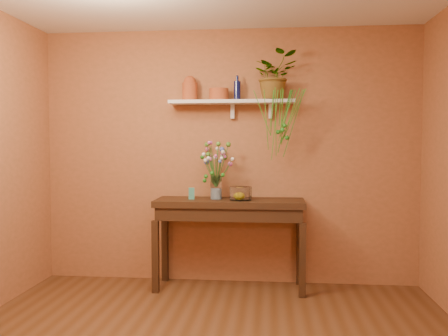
% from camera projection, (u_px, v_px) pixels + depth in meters
% --- Properties ---
extents(room, '(4.04, 4.04, 2.70)m').
position_uv_depth(room, '(200.00, 165.00, 2.97)').
color(room, brown).
rests_on(room, ground).
extents(sideboard, '(1.51, 0.49, 0.92)m').
position_uv_depth(sideboard, '(230.00, 212.00, 4.72)').
color(sideboard, '#311B10').
rests_on(sideboard, ground).
extents(wall_shelf, '(1.30, 0.24, 0.19)m').
position_uv_depth(wall_shelf, '(233.00, 102.00, 4.79)').
color(wall_shelf, white).
rests_on(wall_shelf, room).
extents(terracotta_jug, '(0.20, 0.20, 0.26)m').
position_uv_depth(terracotta_jug, '(190.00, 89.00, 4.85)').
color(terracotta_jug, '#A84D27').
rests_on(terracotta_jug, wall_shelf).
extents(terracotta_pot, '(0.24, 0.24, 0.12)m').
position_uv_depth(terracotta_pot, '(219.00, 95.00, 4.81)').
color(terracotta_pot, '#A84D27').
rests_on(terracotta_pot, wall_shelf).
extents(blue_bottle, '(0.09, 0.09, 0.26)m').
position_uv_depth(blue_bottle, '(237.00, 90.00, 4.80)').
color(blue_bottle, '#0B103E').
rests_on(blue_bottle, wall_shelf).
extents(spider_plant, '(0.54, 0.50, 0.49)m').
position_uv_depth(spider_plant, '(274.00, 76.00, 4.71)').
color(spider_plant, '#24741B').
rests_on(spider_plant, wall_shelf).
extents(plant_fronds, '(0.51, 0.34, 0.70)m').
position_uv_depth(plant_fronds, '(282.00, 123.00, 4.58)').
color(plant_fronds, '#24741B').
rests_on(plant_fronds, wall_shelf).
extents(glass_vase, '(0.12, 0.12, 0.24)m').
position_uv_depth(glass_vase, '(216.00, 189.00, 4.74)').
color(glass_vase, white).
rests_on(glass_vase, sideboard).
extents(bouquet, '(0.38, 0.43, 0.47)m').
position_uv_depth(bouquet, '(216.00, 159.00, 4.75)').
color(bouquet, '#386B28').
rests_on(bouquet, glass_vase).
extents(glass_bowl, '(0.22, 0.22, 0.13)m').
position_uv_depth(glass_bowl, '(241.00, 194.00, 4.66)').
color(glass_bowl, white).
rests_on(glass_bowl, sideboard).
extents(lemon, '(0.08, 0.08, 0.08)m').
position_uv_depth(lemon, '(240.00, 196.00, 4.68)').
color(lemon, gold).
rests_on(lemon, glass_bowl).
extents(carton, '(0.07, 0.05, 0.12)m').
position_uv_depth(carton, '(192.00, 193.00, 4.73)').
color(carton, teal).
rests_on(carton, sideboard).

